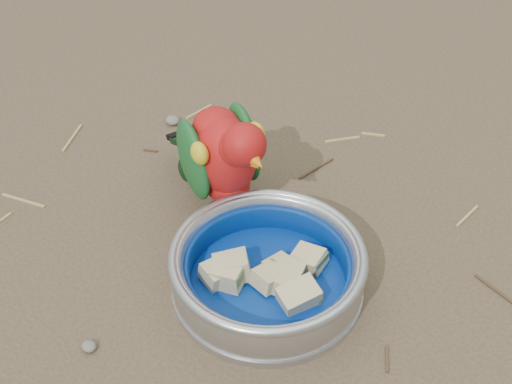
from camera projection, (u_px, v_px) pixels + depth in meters
The scene contains 6 objects.
ground at pixel (244, 344), 0.85m from camera, with size 60.00×60.00×0.00m, color brown.
food_bowl at pixel (267, 286), 0.90m from camera, with size 0.22×0.22×0.02m, color #B2B2BA.
bowl_wall at pixel (268, 268), 0.88m from camera, with size 0.22×0.22×0.04m, color #B2B2BA, non-canonical shape.
fruit_wedges at pixel (268, 272), 0.89m from camera, with size 0.13×0.13×0.03m, color #CCB683, non-canonical shape.
lory_parrot at pixel (225, 163), 0.96m from camera, with size 0.10×0.20×0.16m, color #A91313, non-canonical shape.
ground_debris at pixel (266, 309), 0.89m from camera, with size 0.90×0.80×0.01m, color tan, non-canonical shape.
Camera 1 is at (0.35, -0.40, 0.69)m, focal length 55.00 mm.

